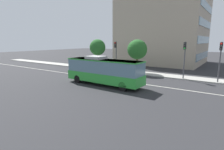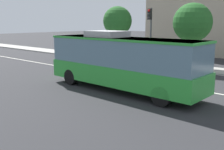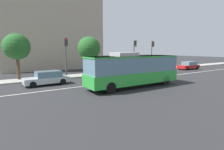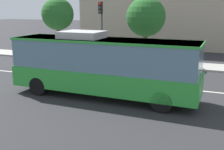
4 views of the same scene
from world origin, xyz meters
name	(u,v)px [view 1 (image 1 of 4)]	position (x,y,z in m)	size (l,w,h in m)	color
ground_plane	(126,82)	(0.00, 0.00, 0.00)	(160.00, 160.00, 0.00)	#28282B
sidewalk_kerb	(146,74)	(0.00, 6.78, 0.07)	(80.00, 2.73, 0.14)	#9E9B93
lane_centre_line	(126,82)	(0.00, 0.00, 0.01)	(76.00, 0.16, 0.01)	silver
transit_bus	(104,70)	(-1.41, -2.96, 1.81)	(10.04, 2.69, 3.46)	green
sedan_silver	(91,68)	(-8.41, 2.93, 0.72)	(4.55, 1.94, 1.46)	#B7BABF
traffic_light_near_corner	(185,54)	(5.94, 5.58, 3.56)	(0.32, 0.62, 5.20)	#47474C
traffic_light_mid_block	(220,55)	(10.12, 5.78, 3.56)	(0.32, 0.62, 5.20)	#47474C
traffic_light_far_corner	(116,51)	(-5.29, 5.76, 3.56)	(0.34, 0.62, 5.20)	#47474C
street_tree_kerbside_left	(137,50)	(-1.65, 6.57, 3.90)	(3.24, 3.24, 5.55)	#4C3823
street_tree_kerbside_centre	(98,47)	(-10.65, 7.54, 4.04)	(3.10, 3.10, 5.62)	#4C3823
office_block_background	(164,27)	(-3.25, 23.87, 8.50)	(18.35, 17.33, 17.00)	tan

